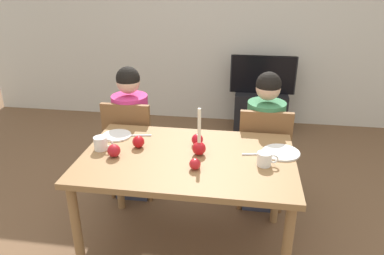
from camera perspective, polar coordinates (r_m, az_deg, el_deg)
name	(u,v)px	position (r m, az deg, el deg)	size (l,w,h in m)	color
ground_plane	(188,246)	(2.83, -0.64, -18.06)	(7.68, 7.68, 0.00)	brown
back_wall	(221,21)	(4.74, 4.52, 16.36)	(6.40, 0.10, 2.60)	beige
dining_table	(188,167)	(2.44, -0.71, -6.24)	(1.40, 0.90, 0.75)	olive
chair_left	(131,143)	(3.16, -9.49, -2.43)	(0.40, 0.40, 0.90)	brown
chair_right	(263,152)	(3.03, 11.07, -3.79)	(0.40, 0.40, 0.90)	brown
person_left_child	(132,135)	(3.17, -9.38, -1.24)	(0.30, 0.30, 1.17)	#33384C
person_right_child	(263,144)	(3.03, 11.14, -2.54)	(0.30, 0.30, 1.17)	#33384C
tv_stand	(260,111)	(4.69, 10.62, 2.59)	(0.64, 0.40, 0.48)	black
tv	(263,75)	(4.55, 11.06, 8.13)	(0.79, 0.05, 0.46)	black
candle_centerpiece	(199,145)	(2.39, 1.12, -2.83)	(0.09, 0.09, 0.33)	red
plate_left	(117,135)	(2.74, -11.71, -1.22)	(0.21, 0.21, 0.01)	white
plate_right	(281,152)	(2.51, 13.79, -3.81)	(0.25, 0.25, 0.01)	white
mug_left	(101,143)	(2.54, -14.06, -2.41)	(0.14, 0.09, 0.09)	white
mug_right	(265,159)	(2.32, 11.34, -4.86)	(0.13, 0.09, 0.09)	white
fork_left	(139,135)	(2.71, -8.25, -1.23)	(0.18, 0.01, 0.01)	silver
fork_right	(256,154)	(2.45, 9.93, -4.13)	(0.18, 0.01, 0.01)	silver
apple_near_candle	(197,140)	(2.53, 0.84, -1.90)	(0.08, 0.08, 0.08)	red
apple_by_left_plate	(114,151)	(2.43, -12.14, -3.56)	(0.09, 0.09, 0.09)	#AB1720
apple_by_right_mug	(195,164)	(2.23, 0.46, -5.73)	(0.07, 0.07, 0.07)	red
apple_far_edge	(138,142)	(2.53, -8.40, -2.23)	(0.08, 0.08, 0.08)	red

